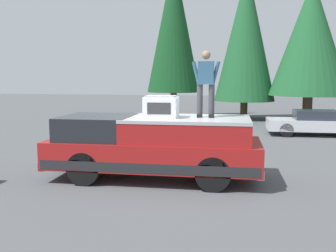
# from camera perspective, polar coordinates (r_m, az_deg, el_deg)

# --- Properties ---
(ground_plane) EXTENTS (90.00, 90.00, 0.00)m
(ground_plane) POSITION_cam_1_polar(r_m,az_deg,el_deg) (10.22, 0.18, -7.77)
(ground_plane) COLOR #4C4F51
(pickup_truck) EXTENTS (2.01, 5.54, 1.65)m
(pickup_truck) POSITION_cam_1_polar(r_m,az_deg,el_deg) (9.93, -2.14, -3.06)
(pickup_truck) COLOR maroon
(pickup_truck) RESTS_ON ground
(compressor_unit) EXTENTS (0.65, 0.84, 0.56)m
(compressor_unit) POSITION_cam_1_polar(r_m,az_deg,el_deg) (9.62, -1.04, 2.93)
(compressor_unit) COLOR silver
(compressor_unit) RESTS_ON pickup_truck
(person_on_truck_bed) EXTENTS (0.29, 0.72, 1.69)m
(person_on_truck_bed) POSITION_cam_1_polar(r_m,az_deg,el_deg) (9.70, 5.73, 6.63)
(person_on_truck_bed) COLOR #333338
(person_on_truck_bed) RESTS_ON pickup_truck
(parked_car_silver) EXTENTS (1.64, 4.10, 1.16)m
(parked_car_silver) POSITION_cam_1_polar(r_m,az_deg,el_deg) (18.61, 21.12, 0.46)
(parked_car_silver) COLOR silver
(parked_car_silver) RESTS_ON ground
(conifer_left) EXTENTS (4.63, 4.63, 8.32)m
(conifer_left) POSITION_cam_1_polar(r_m,az_deg,el_deg) (24.07, 20.73, 12.35)
(conifer_left) COLOR #4C3826
(conifer_left) RESTS_ON ground
(conifer_center_left) EXTENTS (3.80, 3.80, 9.40)m
(conifer_center_left) POSITION_cam_1_polar(r_m,az_deg,el_deg) (24.75, 11.66, 13.31)
(conifer_center_left) COLOR #4C3826
(conifer_center_left) RESTS_ON ground
(conifer_center_right) EXTENTS (3.45, 3.45, 10.27)m
(conifer_center_right) POSITION_cam_1_polar(r_m,az_deg,el_deg) (25.18, 0.88, 14.94)
(conifer_center_right) COLOR #4C3826
(conifer_center_right) RESTS_ON ground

